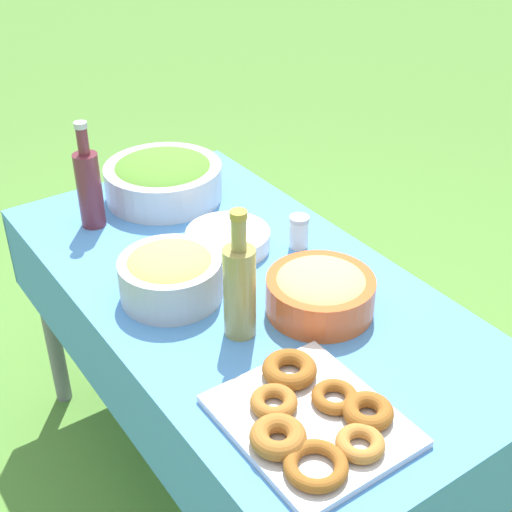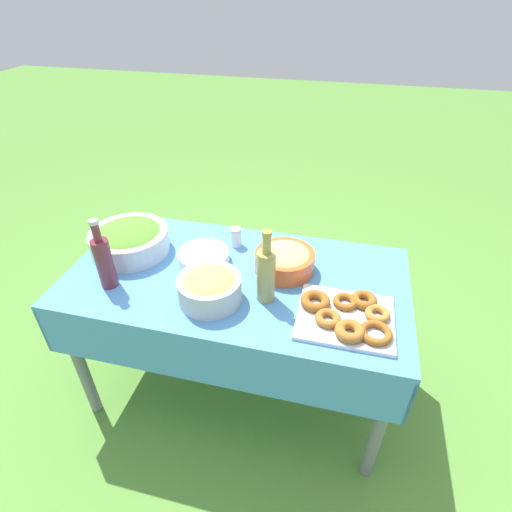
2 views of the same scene
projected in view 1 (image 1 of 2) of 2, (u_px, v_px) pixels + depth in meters
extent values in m
plane|color=#568C38|center=(246.00, 480.00, 2.09)|extent=(14.00, 14.00, 0.00)
cube|color=#4C8CD1|center=(243.00, 288.00, 1.72)|extent=(1.39, 0.72, 0.02)
cube|color=#4C8CD1|center=(113.00, 384.00, 1.61)|extent=(1.39, 0.01, 0.22)
cube|color=#4C8CD1|center=(351.00, 282.00, 1.95)|extent=(1.39, 0.01, 0.22)
cube|color=#4C8CD1|center=(123.00, 217.00, 2.26)|extent=(0.01, 0.72, 0.22)
cylinder|color=slate|center=(49.00, 316.00, 2.20)|extent=(0.05, 0.05, 0.68)
cylinder|color=slate|center=(215.00, 256.00, 2.49)|extent=(0.05, 0.05, 0.68)
cylinder|color=slate|center=(511.00, 503.00, 1.61)|extent=(0.05, 0.05, 0.68)
cylinder|color=silver|center=(164.00, 182.00, 2.06)|extent=(0.34, 0.34, 0.10)
ellipsoid|color=#51892D|center=(163.00, 170.00, 2.04)|extent=(0.30, 0.30, 0.07)
cylinder|color=#E05B28|center=(320.00, 295.00, 1.60)|extent=(0.24, 0.24, 0.09)
ellipsoid|color=tan|center=(321.00, 284.00, 1.58)|extent=(0.22, 0.22, 0.07)
cube|color=silver|center=(311.00, 421.00, 1.32)|extent=(0.34, 0.29, 0.02)
torus|color=#93561E|center=(289.00, 369.00, 1.40)|extent=(0.14, 0.14, 0.03)
torus|color=#93561E|center=(316.00, 466.00, 1.20)|extent=(0.15, 0.15, 0.03)
torus|color=#93561E|center=(335.00, 397.00, 1.34)|extent=(0.12, 0.12, 0.02)
torus|color=#B27533|center=(360.00, 443.00, 1.25)|extent=(0.11, 0.11, 0.03)
torus|color=#A36628|center=(278.00, 437.00, 1.25)|extent=(0.14, 0.14, 0.04)
torus|color=#A36628|center=(274.00, 402.00, 1.33)|extent=(0.12, 0.12, 0.03)
torus|color=#93561E|center=(368.00, 412.00, 1.31)|extent=(0.13, 0.13, 0.03)
cylinder|color=white|center=(228.00, 245.00, 1.85)|extent=(0.22, 0.22, 0.01)
cylinder|color=white|center=(228.00, 241.00, 1.84)|extent=(0.22, 0.22, 0.01)
cylinder|color=white|center=(228.00, 237.00, 1.83)|extent=(0.22, 0.22, 0.01)
cylinder|color=white|center=(228.00, 233.00, 1.83)|extent=(0.22, 0.22, 0.01)
cylinder|color=#998E4C|center=(240.00, 292.00, 1.50)|extent=(0.07, 0.07, 0.21)
cylinder|color=#998E4C|center=(239.00, 234.00, 1.42)|extent=(0.03, 0.03, 0.07)
cylinder|color=#A58C33|center=(238.00, 215.00, 1.40)|extent=(0.04, 0.04, 0.01)
cylinder|color=maroon|center=(90.00, 190.00, 1.89)|extent=(0.07, 0.07, 0.21)
cylinder|color=maroon|center=(83.00, 141.00, 1.82)|extent=(0.03, 0.03, 0.07)
cylinder|color=#B7B7B7|center=(80.00, 125.00, 1.79)|extent=(0.03, 0.03, 0.01)
cylinder|color=#B2B7BC|center=(171.00, 278.00, 1.64)|extent=(0.24, 0.24, 0.10)
ellipsoid|color=#ADCC59|center=(170.00, 265.00, 1.62)|extent=(0.21, 0.21, 0.07)
cylinder|color=white|center=(299.00, 234.00, 1.83)|extent=(0.05, 0.05, 0.08)
cylinder|color=silver|center=(299.00, 219.00, 1.81)|extent=(0.05, 0.05, 0.01)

